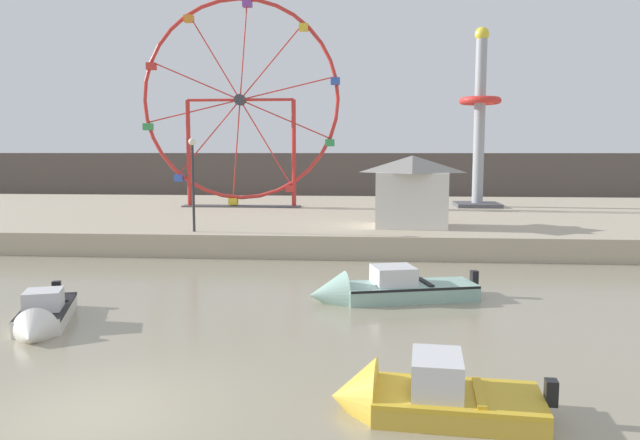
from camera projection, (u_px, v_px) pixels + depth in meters
ground_plane at (95, 412)px, 10.70m from camera, size 240.00×240.00×0.00m
quay_promenade at (291, 218)px, 37.27m from camera, size 110.00×23.16×1.01m
distant_town_skyline at (318, 177)px, 56.77m from camera, size 140.00×3.00×4.40m
motorboat_mustard_yellow at (416, 396)px, 10.63m from camera, size 3.91×1.84×1.59m
motorboat_white_red_stripe at (42, 317)px, 15.80m from camera, size 2.33×4.08×1.27m
motorboat_seafoam at (380, 290)px, 18.69m from camera, size 5.43×2.73×1.52m
ferris_wheel_red_frame at (240, 103)px, 38.33m from camera, size 12.64×1.20×13.11m
drop_tower_steel_tower at (479, 126)px, 38.70m from camera, size 2.80×2.80×11.33m
carnival_booth_white_ticket at (412, 190)px, 28.63m from camera, size 3.83×3.29×3.37m
promenade_lamp_near at (193, 171)px, 26.76m from camera, size 0.32×0.32×4.14m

